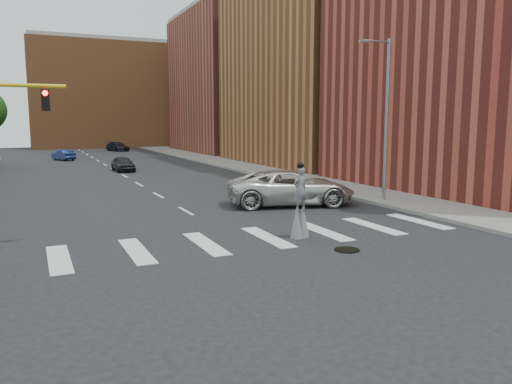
{
  "coord_description": "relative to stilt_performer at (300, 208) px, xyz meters",
  "views": [
    {
      "loc": [
        -7.08,
        -16.43,
        4.57
      ],
      "look_at": [
        1.22,
        1.93,
        1.7
      ],
      "focal_mm": 35.0,
      "sensor_mm": 36.0,
      "label": 1
    }
  ],
  "objects": [
    {
      "name": "ground_plane",
      "position": [
        -2.43,
        -0.43,
        -1.19
      ],
      "size": [
        160.0,
        160.0,
        0.0
      ],
      "primitive_type": "plane",
      "color": "black",
      "rests_on": "ground"
    },
    {
      "name": "sidewalk_right",
      "position": [
        10.07,
        24.57,
        -1.1
      ],
      "size": [
        5.0,
        90.0,
        0.18
      ],
      "primitive_type": "cube",
      "color": "slate",
      "rests_on": "ground"
    },
    {
      "name": "manhole",
      "position": [
        0.57,
        -2.43,
        -1.17
      ],
      "size": [
        0.9,
        0.9,
        0.04
      ],
      "primitive_type": "cylinder",
      "color": "black",
      "rests_on": "ground"
    },
    {
      "name": "building_near",
      "position": [
        19.57,
        7.57,
        9.81
      ],
      "size": [
        16.0,
        20.0,
        22.0
      ],
      "primitive_type": "cube",
      "color": "maroon",
      "rests_on": "ground"
    },
    {
      "name": "building_mid",
      "position": [
        19.57,
        29.57,
        10.81
      ],
      "size": [
        16.0,
        22.0,
        24.0
      ],
      "primitive_type": "cube",
      "color": "#9A5830",
      "rests_on": "ground"
    },
    {
      "name": "building_far",
      "position": [
        19.57,
        53.57,
        8.81
      ],
      "size": [
        16.0,
        22.0,
        20.0
      ],
      "primitive_type": "cube",
      "color": "brown",
      "rests_on": "ground"
    },
    {
      "name": "building_backdrop",
      "position": [
        3.57,
        77.57,
        7.81
      ],
      "size": [
        26.0,
        14.0,
        18.0
      ],
      "primitive_type": "cube",
      "color": "#9A5830",
      "rests_on": "ground"
    },
    {
      "name": "streetlight",
      "position": [
        8.47,
        5.57,
        3.71
      ],
      "size": [
        2.05,
        0.2,
        9.0
      ],
      "color": "slate",
      "rests_on": "ground"
    },
    {
      "name": "stilt_performer",
      "position": [
        0.0,
        0.0,
        0.0
      ],
      "size": [
        0.83,
        0.59,
        3.0
      ],
      "rotation": [
        0.0,
        0.0,
        3.37
      ],
      "color": "#311E13",
      "rests_on": "ground"
    },
    {
      "name": "suv_crossing",
      "position": [
        3.36,
        6.99,
        -0.23
      ],
      "size": [
        7.5,
        4.89,
        1.92
      ],
      "primitive_type": "imported",
      "rotation": [
        0.0,
        0.0,
        1.3
      ],
      "color": "beige",
      "rests_on": "ground"
    },
    {
      "name": "car_near",
      "position": [
        -1.84,
        29.78,
        -0.5
      ],
      "size": [
        1.8,
        4.09,
        1.37
      ],
      "primitive_type": "imported",
      "rotation": [
        0.0,
        0.0,
        0.05
      ],
      "color": "black",
      "rests_on": "ground"
    },
    {
      "name": "car_mid",
      "position": [
        -6.03,
        45.81,
        -0.55
      ],
      "size": [
        2.62,
        4.11,
        1.28
      ],
      "primitive_type": "imported",
      "rotation": [
        0.0,
        0.0,
        3.5
      ],
      "color": "navy",
      "rests_on": "ground"
    },
    {
      "name": "car_far",
      "position": [
        2.73,
        61.88,
        -0.49
      ],
      "size": [
        3.42,
        5.18,
        1.39
      ],
      "primitive_type": "imported",
      "rotation": [
        0.0,
        0.0,
        0.33
      ],
      "color": "black",
      "rests_on": "ground"
    }
  ]
}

